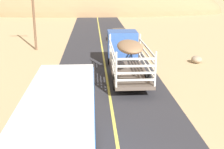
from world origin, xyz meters
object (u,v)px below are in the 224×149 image
at_px(car_far, 119,36).
at_px(power_pole_mid, 33,11).
at_px(livestock_truck, 125,49).
at_px(bus, 58,145).
at_px(boulder_mid_field, 197,59).

bearing_deg(car_far, power_pole_mid, -156.63).
relative_size(livestock_truck, car_far, 2.20).
xyz_separation_m(bus, boulder_mid_field, (10.49, 16.78, -1.42)).
bearing_deg(car_far, livestock_truck, -93.05).
height_order(livestock_truck, bus, bus).
height_order(livestock_truck, boulder_mid_field, livestock_truck).
distance_m(livestock_truck, bus, 15.18).
height_order(livestock_truck, car_far, livestock_truck).
distance_m(livestock_truck, car_far, 12.60).
xyz_separation_m(car_far, boulder_mid_field, (6.03, -10.45, -0.37)).
bearing_deg(power_pole_mid, car_far, 23.37).
bearing_deg(boulder_mid_field, bus, -122.00).
relative_size(livestock_truck, bus, 0.97).
relative_size(bus, power_pole_mid, 1.32).
distance_m(livestock_truck, boulder_mid_field, 7.17).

